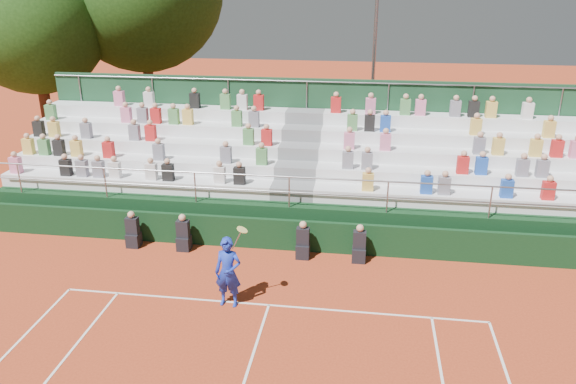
# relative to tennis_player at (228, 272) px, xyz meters

# --- Properties ---
(ground) EXTENTS (90.00, 90.00, 0.00)m
(ground) POSITION_rel_tennis_player_xyz_m (1.01, 0.10, -0.94)
(ground) COLOR #AD3D1C
(ground) RESTS_ON ground
(courtside_wall) EXTENTS (20.00, 0.15, 1.00)m
(courtside_wall) POSITION_rel_tennis_player_xyz_m (1.01, 3.30, -0.44)
(courtside_wall) COLOR black
(courtside_wall) RESTS_ON ground
(line_officials) EXTENTS (7.41, 0.40, 1.19)m
(line_officials) POSITION_rel_tennis_player_xyz_m (-0.27, 2.85, -0.47)
(line_officials) COLOR black
(line_officials) RESTS_ON ground
(grandstand) EXTENTS (20.00, 5.20, 4.40)m
(grandstand) POSITION_rel_tennis_player_xyz_m (1.01, 6.54, 0.13)
(grandstand) COLOR black
(grandstand) RESTS_ON ground
(tennis_player) EXTENTS (0.89, 0.49, 2.22)m
(tennis_player) POSITION_rel_tennis_player_xyz_m (0.00, 0.00, 0.00)
(tennis_player) COLOR #172FAF
(tennis_player) RESTS_ON ground
(tree_west) EXTENTS (6.47, 6.47, 9.36)m
(tree_west) POSITION_rel_tennis_player_xyz_m (-11.57, 11.80, 5.17)
(tree_west) COLOR #392215
(tree_west) RESTS_ON ground
(floodlight_mast) EXTENTS (0.60, 0.25, 8.12)m
(floodlight_mast) POSITION_rel_tennis_player_xyz_m (3.46, 14.08, 3.79)
(floodlight_mast) COLOR gray
(floodlight_mast) RESTS_ON ground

